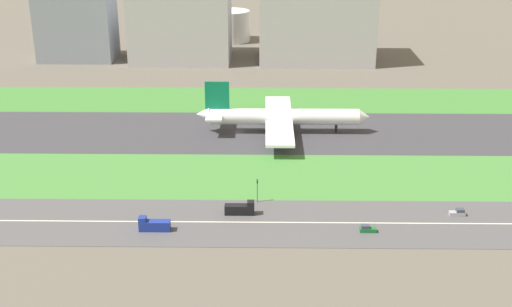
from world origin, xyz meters
The scene contains 18 objects.
ground_plane centered at (0.00, 0.00, 0.00)m, with size 800.00×800.00×0.00m, color #5B564C.
runway centered at (0.00, 0.00, 0.05)m, with size 280.00×46.00×0.10m, color #38383D.
grass_median_north centered at (0.00, 41.00, 0.05)m, with size 280.00×36.00×0.10m, color #3D7A33.
grass_median_south centered at (0.00, -41.00, 0.05)m, with size 280.00×36.00×0.10m, color #427F38.
highway centered at (0.00, -73.00, 0.05)m, with size 280.00×28.00×0.10m, color #4C4C4F.
highway_centerline centered at (0.00, -73.00, 0.11)m, with size 266.00×0.50×0.01m, color silver.
airliner centered at (15.13, 0.00, 6.23)m, with size 65.00×56.00×19.70m.
truck_0 centered at (2.74, -68.00, 1.67)m, with size 8.40×2.50×4.00m.
car_1 centered at (64.30, -68.00, 0.92)m, with size 4.40×1.80×2.00m.
truck_1 centered at (-20.40, -78.00, 1.67)m, with size 8.40×2.50×4.00m.
car_0 centered at (37.29, -78.00, 0.92)m, with size 4.40×1.80×2.00m.
traffic_light centered at (7.42, -60.01, 4.29)m, with size 0.36×0.50×7.20m.
terminal_building centered at (-90.00, 114.00, 17.76)m, with size 38.99×25.29×35.52m, color gray.
hangar_building centered at (-34.71, 114.00, 23.28)m, with size 51.35×38.57×46.56m, color #B2B2B7.
office_tower centered at (36.09, 114.00, 20.73)m, with size 58.94×39.05×41.46m, color #B2B2B7.
fuel_tank_west centered at (-10.89, 159.00, 8.99)m, with size 22.33×22.33×17.98m, color silver.
fuel_tank_centre centered at (19.82, 159.00, 8.54)m, with size 23.76×23.76×17.08m, color silver.
fuel_tank_east centered at (52.83, 159.00, 6.48)m, with size 18.45×18.45×12.97m, color silver.
Camera 1 is at (9.49, -239.13, 87.38)m, focal length 47.27 mm.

